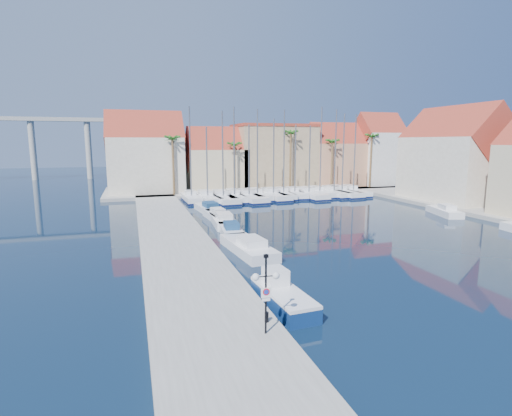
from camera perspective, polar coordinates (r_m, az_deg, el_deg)
The scene contains 39 objects.
ground at distance 27.12m, azimuth 10.96°, elevation -9.83°, with size 260.00×260.00×0.00m, color black.
quay_west at distance 37.14m, azimuth -11.72°, elevation -4.17°, with size 6.00×77.00×0.50m, color gray.
shore_north at distance 74.43m, azimuth 0.28°, elevation 2.81°, with size 54.00×16.00×0.50m, color gray.
shore_east at distance 58.67m, azimuth 32.10°, elevation -0.45°, with size 12.00×60.00×0.50m, color gray.
lamp_post at distance 17.57m, azimuth 1.42°, elevation -10.50°, with size 1.23×0.40×3.63m.
bollard at distance 19.43m, azimuth 1.52°, elevation -15.31°, with size 0.19×0.19×0.49m, color black.
fishing_boat at distance 22.30m, azimuth 3.74°, elevation -12.31°, with size 2.13×5.43×1.86m.
motorboat_west_0 at distance 32.35m, azimuth -1.06°, elevation -5.54°, with size 3.11×7.66×1.40m.
motorboat_west_1 at distance 38.30m, azimuth -3.62°, elevation -3.18°, with size 2.40×5.91×1.40m.
motorboat_west_2 at distance 43.17m, azimuth -4.70°, elevation -1.75°, with size 2.66×7.01×1.40m.
motorboat_west_3 at distance 46.15m, azimuth -5.64°, elevation -1.03°, with size 2.24×5.91×1.40m.
motorboat_west_4 at distance 50.94m, azimuth -6.71°, elevation -0.06°, with size 2.81×7.06×1.40m.
motorboat_east_1 at distance 53.90m, azimuth 25.35°, elevation -0.39°, with size 3.46×6.27×1.40m.
sailboat_0 at distance 60.33m, azimuth -9.27°, elevation 1.50°, with size 2.37×8.32×13.87m.
sailboat_1 at distance 60.30m, azimuth -7.06°, elevation 1.48°, with size 3.33×9.74×11.02m.
sailboat_2 at distance 60.01m, azimuth -4.85°, elevation 1.49°, with size 3.31×10.84×13.24m.
sailboat_3 at distance 61.07m, azimuth -3.17°, elevation 1.67°, with size 3.25×9.87×13.92m.
sailboat_4 at distance 61.06m, azimuth -1.20°, elevation 1.63°, with size 3.77×11.08×11.37m.
sailboat_5 at distance 62.50m, azimuth 0.05°, elevation 1.87°, with size 2.66×9.22×13.70m.
sailboat_6 at distance 62.95m, azimuth 2.29°, elevation 1.89°, with size 3.23×10.25×12.32m.
sailboat_7 at distance 63.75m, azimuth 3.83°, elevation 2.02°, with size 2.96×8.74×13.74m.
sailboat_8 at distance 64.56m, azimuth 5.43°, elevation 2.06°, with size 2.89×8.52×11.47m.
sailboat_9 at distance 64.62m, azimuth 7.31°, elevation 2.00°, with size 3.36×10.34×11.33m.
sailboat_10 at distance 66.28m, azimuth 8.88°, elevation 2.22°, with size 2.77×8.65×14.31m.
sailboat_11 at distance 67.04m, azimuth 10.86°, elevation 2.23°, with size 2.76×9.18×13.93m.
sailboat_12 at distance 67.90m, azimuth 11.89°, elevation 2.25°, with size 3.52×10.68×13.31m.
sailboat_13 at distance 68.98m, azimuth 13.50°, elevation 2.32°, with size 2.51×9.15×13.23m.
building_0 at distance 69.55m, azimuth -15.49°, elevation 7.19°, with size 12.30×9.00×13.50m.
building_1 at distance 71.02m, azimuth -5.67°, elevation 6.53°, with size 10.30×8.00×11.00m.
building_2 at distance 74.93m, azimuth 2.49°, elevation 7.46°, with size 14.20×10.20×11.50m.
building_3 at distance 78.92m, azimuth 11.03°, elevation 7.10°, with size 10.30×8.00×12.00m.
building_4 at distance 82.69m, azimuth 16.94°, elevation 7.74°, with size 8.30×8.00×14.00m.
building_6 at distance 64.26m, azimuth 26.51°, elevation 6.38°, with size 9.00×14.30×13.50m.
palm_0 at distance 64.78m, azimuth -11.86°, elevation 9.45°, with size 2.60×2.60×10.15m.
palm_1 at distance 66.51m, azimuth -3.12°, elevation 8.81°, with size 2.60×2.60×9.15m.
palm_2 at distance 69.65m, azimuth 5.00°, elevation 10.37°, with size 2.60×2.60×11.15m.
palm_3 at distance 73.04m, azimuth 10.88°, elevation 9.09°, with size 2.60×2.60×9.65m.
palm_4 at distance 77.12m, azimuth 16.22°, elevation 9.60°, with size 2.60×2.60×10.65m.
viaduct at distance 107.85m, azimuth -32.07°, elevation 8.78°, with size 48.00×2.20×14.45m.
Camera 1 is at (-12.32, -22.47, 8.89)m, focal length 28.00 mm.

